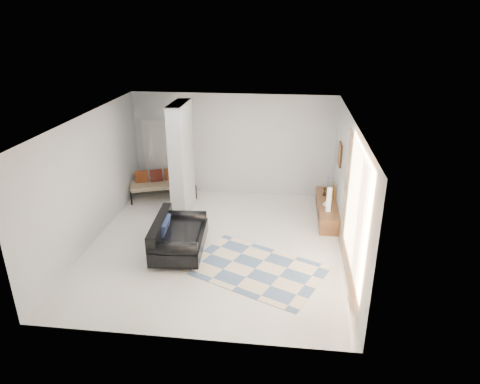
# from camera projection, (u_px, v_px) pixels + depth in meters

# --- Properties ---
(floor) EXTENTS (6.00, 6.00, 0.00)m
(floor) POSITION_uv_depth(u_px,v_px,m) (216.00, 244.00, 9.47)
(floor) COLOR beige
(floor) RESTS_ON ground
(ceiling) EXTENTS (6.00, 6.00, 0.00)m
(ceiling) POSITION_uv_depth(u_px,v_px,m) (213.00, 119.00, 8.39)
(ceiling) COLOR white
(ceiling) RESTS_ON wall_back
(wall_back) EXTENTS (6.00, 0.00, 6.00)m
(wall_back) POSITION_uv_depth(u_px,v_px,m) (233.00, 145.00, 11.68)
(wall_back) COLOR silver
(wall_back) RESTS_ON ground
(wall_front) EXTENTS (6.00, 0.00, 6.00)m
(wall_front) POSITION_uv_depth(u_px,v_px,m) (179.00, 262.00, 6.18)
(wall_front) COLOR silver
(wall_front) RESTS_ON ground
(wall_left) EXTENTS (0.00, 6.00, 6.00)m
(wall_left) POSITION_uv_depth(u_px,v_px,m) (89.00, 180.00, 9.23)
(wall_left) COLOR silver
(wall_left) RESTS_ON ground
(wall_right) EXTENTS (0.00, 6.00, 6.00)m
(wall_right) POSITION_uv_depth(u_px,v_px,m) (349.00, 191.00, 8.63)
(wall_right) COLOR silver
(wall_right) RESTS_ON ground
(partition_column) EXTENTS (0.35, 1.20, 2.80)m
(partition_column) POSITION_uv_depth(u_px,v_px,m) (182.00, 160.00, 10.52)
(partition_column) COLOR #ACB1B3
(partition_column) RESTS_ON floor
(hallway_door) EXTENTS (0.85, 0.06, 2.04)m
(hallway_door) POSITION_uv_depth(u_px,v_px,m) (159.00, 156.00, 12.02)
(hallway_door) COLOR silver
(hallway_door) RESTS_ON floor
(curtain) EXTENTS (0.00, 2.55, 2.55)m
(curtain) POSITION_uv_depth(u_px,v_px,m) (352.00, 213.00, 7.57)
(curtain) COLOR orange
(curtain) RESTS_ON wall_right
(wall_art) EXTENTS (0.04, 0.45, 0.55)m
(wall_art) POSITION_uv_depth(u_px,v_px,m) (340.00, 154.00, 10.10)
(wall_art) COLOR #311C0D
(wall_art) RESTS_ON wall_right
(media_console) EXTENTS (0.45, 2.07, 0.80)m
(media_console) POSITION_uv_depth(u_px,v_px,m) (327.00, 209.00, 10.68)
(media_console) COLOR brown
(media_console) RESTS_ON floor
(loveseat) EXTENTS (1.13, 1.79, 0.76)m
(loveseat) POSITION_uv_depth(u_px,v_px,m) (177.00, 237.00, 9.05)
(loveseat) COLOR silver
(loveseat) RESTS_ON floor
(daybed) EXTENTS (1.91, 1.31, 0.77)m
(daybed) POSITION_uv_depth(u_px,v_px,m) (162.00, 183.00, 11.78)
(daybed) COLOR black
(daybed) RESTS_ON floor
(area_rug) EXTENTS (3.07, 2.65, 0.01)m
(area_rug) POSITION_uv_depth(u_px,v_px,m) (255.00, 269.00, 8.54)
(area_rug) COLOR beige
(area_rug) RESTS_ON floor
(cylinder_lamp) EXTENTS (0.11, 0.11, 0.59)m
(cylinder_lamp) POSITION_uv_depth(u_px,v_px,m) (329.00, 200.00, 10.01)
(cylinder_lamp) COLOR white
(cylinder_lamp) RESTS_ON media_console
(bronze_figurine) EXTENTS (0.11, 0.11, 0.22)m
(bronze_figurine) POSITION_uv_depth(u_px,v_px,m) (325.00, 191.00, 10.96)
(bronze_figurine) COLOR #2F2115
(bronze_figurine) RESTS_ON media_console
(vase) EXTENTS (0.17, 0.17, 0.17)m
(vase) POSITION_uv_depth(u_px,v_px,m) (326.00, 203.00, 10.32)
(vase) COLOR white
(vase) RESTS_ON media_console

